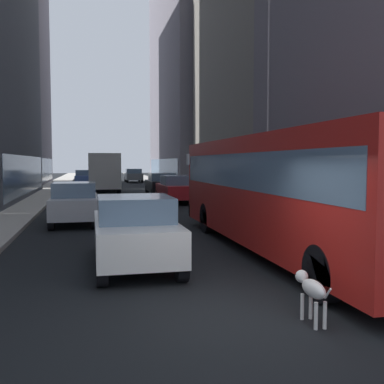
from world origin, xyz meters
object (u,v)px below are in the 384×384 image
at_px(box_truck, 104,171).
at_px(car_black_suv, 161,184).
at_px(car_blue_hatchback, 85,178).
at_px(car_grey_wagon, 134,175).
at_px(car_silver_sedan, 75,203).
at_px(car_red_coupe, 177,189).
at_px(dalmatian_dog, 311,289).
at_px(car_white_van, 134,230).
at_px(transit_bus, 283,185).

bearing_deg(box_truck, car_black_suv, -44.74).
xyz_separation_m(car_blue_hatchback, car_grey_wagon, (5.60, 7.12, -0.00)).
distance_m(car_silver_sedan, car_red_coupe, 9.76).
relative_size(car_black_suv, dalmatian_dog, 4.36).
bearing_deg(car_black_suv, car_white_van, -100.54).
relative_size(car_silver_sedan, car_grey_wagon, 1.02).
distance_m(car_blue_hatchback, box_truck, 10.71).
bearing_deg(box_truck, car_white_van, -90.00).
xyz_separation_m(box_truck, dalmatian_dog, (2.21, -29.75, -1.15)).
distance_m(car_black_suv, car_silver_sedan, 15.07).
relative_size(car_white_van, dalmatian_dog, 4.42).
relative_size(transit_bus, car_black_suv, 2.75).
bearing_deg(car_blue_hatchback, car_white_van, -87.46).
bearing_deg(car_silver_sedan, box_truck, 84.91).
distance_m(car_blue_hatchback, dalmatian_dog, 40.49).
height_order(car_red_coupe, box_truck, box_truck).
height_order(car_grey_wagon, car_white_van, same).
relative_size(box_truck, dalmatian_dog, 7.79).
xyz_separation_m(transit_bus, car_blue_hatchback, (-5.60, 35.32, -0.95)).
bearing_deg(car_red_coupe, car_black_suv, 90.00).
bearing_deg(car_grey_wagon, car_silver_sedan, -98.93).
bearing_deg(box_truck, dalmatian_dog, -85.75).
bearing_deg(car_red_coupe, transit_bus, -90.00).
bearing_deg(car_grey_wagon, car_red_coupe, -90.00).
distance_m(car_blue_hatchback, car_white_van, 36.05).
distance_m(car_black_suv, car_blue_hatchback, 15.56).
bearing_deg(car_black_suv, car_red_coupe, -90.00).
bearing_deg(car_grey_wagon, box_truck, -102.75).
distance_m(car_blue_hatchback, car_silver_sedan, 28.51).
relative_size(car_black_suv, car_grey_wagon, 1.04).
relative_size(car_black_suv, car_red_coupe, 0.90).
bearing_deg(dalmatian_dog, car_grey_wagon, 87.84).
bearing_deg(car_red_coupe, dalmatian_dog, -95.16).
distance_m(transit_bus, car_silver_sedan, 8.87).
relative_size(transit_bus, car_white_van, 2.71).
relative_size(car_silver_sedan, car_white_van, 0.97).
height_order(car_silver_sedan, box_truck, box_truck).
height_order(box_truck, dalmatian_dog, box_truck).
bearing_deg(dalmatian_dog, box_truck, 94.25).
relative_size(transit_bus, dalmatian_dog, 11.98).
bearing_deg(car_silver_sedan, car_red_coupe, 54.99).
bearing_deg(box_truck, transit_bus, -80.83).
relative_size(transit_bus, car_blue_hatchback, 2.81).
bearing_deg(transit_bus, car_grey_wagon, 90.00).
relative_size(transit_bus, car_red_coupe, 2.47).
distance_m(transit_bus, dalmatian_dog, 5.45).
bearing_deg(transit_bus, dalmatian_dog, -109.71).
bearing_deg(transit_bus, car_silver_sedan, 129.43).
height_order(transit_bus, car_red_coupe, transit_bus).
xyz_separation_m(car_blue_hatchback, car_white_van, (1.60, -36.02, -0.00)).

